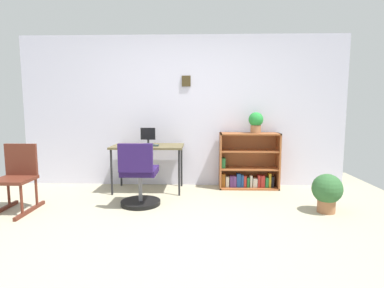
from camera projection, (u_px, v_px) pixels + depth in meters
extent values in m
plane|color=tan|center=(170.00, 240.00, 2.92)|extent=(6.24, 6.24, 0.00)
cube|color=silver|center=(183.00, 112.00, 4.91)|extent=(5.20, 0.10, 2.41)
cube|color=#3E3119|center=(186.00, 81.00, 4.79)|extent=(0.14, 0.02, 0.17)
cube|color=brown|center=(148.00, 146.00, 4.58)|extent=(1.06, 0.60, 0.03)
cylinder|color=black|center=(112.00, 172.00, 4.38)|extent=(0.03, 0.03, 0.67)
cylinder|color=black|center=(179.00, 173.00, 4.35)|extent=(0.03, 0.03, 0.67)
cylinder|color=black|center=(121.00, 165.00, 4.90)|extent=(0.03, 0.03, 0.67)
cylinder|color=black|center=(182.00, 166.00, 4.87)|extent=(0.03, 0.03, 0.67)
cylinder|color=#262628|center=(148.00, 144.00, 4.68)|extent=(0.18, 0.18, 0.01)
cylinder|color=#262628|center=(148.00, 142.00, 4.68)|extent=(0.03, 0.03, 0.06)
cube|color=black|center=(148.00, 134.00, 4.65)|extent=(0.22, 0.02, 0.18)
cube|color=#243233|center=(147.00, 145.00, 4.49)|extent=(0.36, 0.12, 0.02)
cylinder|color=black|center=(141.00, 203.00, 3.98)|extent=(0.52, 0.52, 0.05)
cylinder|color=slate|center=(140.00, 187.00, 3.96)|extent=(0.05, 0.05, 0.36)
cube|color=#27164D|center=(140.00, 171.00, 3.93)|extent=(0.44, 0.44, 0.08)
cube|color=#27164D|center=(135.00, 158.00, 3.66)|extent=(0.42, 0.07, 0.35)
cube|color=#562519|center=(1.00, 210.00, 3.71)|extent=(0.04, 0.64, 0.04)
cube|color=#562519|center=(30.00, 210.00, 3.70)|extent=(0.04, 0.64, 0.04)
cylinder|color=#562519|center=(21.00, 199.00, 3.52)|extent=(0.03, 0.03, 0.34)
cylinder|color=#562519|center=(9.00, 191.00, 3.85)|extent=(0.03, 0.03, 0.34)
cylinder|color=#562519|center=(36.00, 192.00, 3.83)|extent=(0.03, 0.03, 0.34)
cube|color=#562519|center=(14.00, 180.00, 3.66)|extent=(0.42, 0.40, 0.04)
cube|color=#562519|center=(21.00, 159.00, 3.81)|extent=(0.40, 0.04, 0.40)
cube|color=#99522A|center=(220.00, 161.00, 4.76)|extent=(0.02, 0.30, 0.88)
cube|color=#99522A|center=(278.00, 161.00, 4.73)|extent=(0.02, 0.30, 0.88)
cube|color=#99522A|center=(250.00, 134.00, 4.69)|extent=(0.92, 0.30, 0.02)
cube|color=#99522A|center=(248.00, 187.00, 4.79)|extent=(0.92, 0.30, 0.02)
cube|color=#99522A|center=(248.00, 159.00, 4.88)|extent=(0.92, 0.02, 0.88)
cube|color=#99522A|center=(249.00, 168.00, 4.76)|extent=(0.88, 0.28, 0.02)
cube|color=#99522A|center=(249.00, 151.00, 4.72)|extent=(0.88, 0.28, 0.02)
cube|color=#99591E|center=(223.00, 180.00, 4.78)|extent=(0.06, 0.10, 0.21)
cube|color=beige|center=(227.00, 181.00, 4.78)|extent=(0.05, 0.11, 0.16)
cube|color=#593372|center=(231.00, 181.00, 4.78)|extent=(0.05, 0.12, 0.18)
cube|color=#593372|center=(234.00, 181.00, 4.78)|extent=(0.05, 0.12, 0.18)
cube|color=#1E478C|center=(239.00, 180.00, 4.78)|extent=(0.06, 0.11, 0.21)
cube|color=#1E478C|center=(242.00, 181.00, 4.77)|extent=(0.04, 0.10, 0.19)
cube|color=#B22D28|center=(245.00, 181.00, 4.77)|extent=(0.04, 0.10, 0.18)
cube|color=#237238|center=(248.00, 182.00, 4.77)|extent=(0.04, 0.11, 0.15)
cube|color=beige|center=(251.00, 181.00, 4.77)|extent=(0.03, 0.12, 0.19)
cube|color=beige|center=(255.00, 182.00, 4.77)|extent=(0.07, 0.12, 0.14)
cube|color=#B22D28|center=(259.00, 181.00, 4.77)|extent=(0.04, 0.10, 0.19)
cube|color=#B22D28|center=(262.00, 181.00, 4.77)|extent=(0.06, 0.12, 0.19)
cube|color=#237238|center=(266.00, 182.00, 4.76)|extent=(0.05, 0.12, 0.16)
cube|color=#B79323|center=(269.00, 180.00, 4.76)|extent=(0.03, 0.12, 0.22)
cube|color=black|center=(272.00, 182.00, 4.76)|extent=(0.04, 0.10, 0.17)
cube|color=#237238|center=(223.00, 163.00, 4.75)|extent=(0.05, 0.12, 0.16)
cylinder|color=#9E6642|center=(256.00, 129.00, 4.66)|extent=(0.16, 0.16, 0.12)
sphere|color=#258535|center=(256.00, 119.00, 4.64)|extent=(0.22, 0.22, 0.22)
cylinder|color=#9E6642|center=(326.00, 206.00, 3.69)|extent=(0.21, 0.21, 0.15)
sphere|color=#2F5E30|center=(327.00, 189.00, 3.66)|extent=(0.36, 0.36, 0.36)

